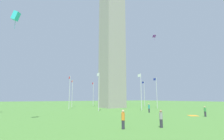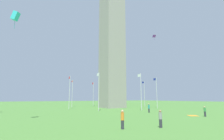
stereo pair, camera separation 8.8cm
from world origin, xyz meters
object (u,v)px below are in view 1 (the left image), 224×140
flagpole_s (141,90)px  flagpole_nw (120,93)px  picnic_blanket_near_first_person (193,116)px  flagpole_ne (72,92)px  flagpole_w (144,92)px  person_teal_shirt (149,108)px  kite_purple_diamond (154,36)px  person_orange_shirt (123,120)px  flagpole_n (93,93)px  flagpole_sw (157,91)px  flagpole_se (99,90)px  kite_cyan_box (16,16)px  person_gray_shirt (161,119)px  person_green_shirt (205,111)px  obelisk_monument (112,19)px  flagpole_e (70,91)px

flagpole_s → flagpole_nw: bearing=-22.5°
picnic_blanket_near_first_person → flagpole_ne: bearing=13.0°
flagpole_w → person_teal_shirt: 25.35m
kite_purple_diamond → picnic_blanket_near_first_person: size_ratio=0.77×
flagpole_w → person_orange_shirt: (-30.96, 31.30, -3.96)m
flagpole_w → flagpole_n: bearing=45.0°
flagpole_sw → picnic_blanket_near_first_person: 21.06m
person_teal_shirt → flagpole_se: bearing=48.6°
flagpole_ne → kite_cyan_box: size_ratio=3.75×
flagpole_n → flagpole_sw: (-22.79, -9.44, 0.00)m
person_gray_shirt → person_green_shirt: bearing=-30.7°
flagpole_ne → flagpole_sw: same height
flagpole_ne → flagpole_se: size_ratio=1.00×
flagpole_nw → flagpole_w: bearing=-157.5°
obelisk_monument → person_gray_shirt: obelisk_monument is taller
flagpole_e → flagpole_nw: 24.66m
flagpole_se → person_green_shirt: 21.78m
flagpole_ne → person_green_shirt: (-38.45, -8.67, -4.03)m
flagpole_w → person_teal_shirt: size_ratio=4.95×
flagpole_se → flagpole_e: bearing=22.5°
flagpole_s → picnic_blanket_near_first_person: size_ratio=4.92×
picnic_blanket_near_first_person → kite_cyan_box: bearing=77.0°
obelisk_monument → kite_cyan_box: bearing=127.4°
flagpole_ne → flagpole_s: (-22.79, -9.44, 0.00)m
person_orange_shirt → kite_purple_diamond: 33.26m
flagpole_e → flagpole_s: (-13.35, -13.35, 0.00)m
flagpole_e → flagpole_w: 26.70m
flagpole_ne → kite_purple_diamond: (-23.71, -13.80, 14.21)m
flagpole_n → picnic_blanket_near_first_person: flagpole_n is taller
flagpole_e → picnic_blanket_near_first_person: size_ratio=4.92×
flagpole_ne → person_gray_shirt: size_ratio=5.25×
flagpole_nw → person_teal_shirt: 31.26m
flagpole_nw → person_orange_shirt: flagpole_nw is taller
flagpole_s → flagpole_sw: same height
flagpole_w → kite_cyan_box: (-20.97, 40.69, 8.30)m
flagpole_n → person_teal_shirt: flagpole_n is taller
kite_purple_diamond → flagpole_w: bearing=-32.2°
flagpole_ne → kite_cyan_box: bearing=149.5°
obelisk_monument → person_orange_shirt: size_ratio=33.15×
flagpole_s → person_green_shirt: (-15.66, 0.77, -4.03)m
flagpole_ne → flagpole_e: 10.22m
flagpole_se → picnic_blanket_near_first_person: flagpole_se is taller
flagpole_se → person_orange_shirt: 23.48m
person_green_shirt → kite_cyan_box: size_ratio=0.68×
flagpole_nw → person_green_shirt: flagpole_nw is taller
flagpole_se → kite_cyan_box: (-11.54, 17.90, 8.30)m
flagpole_e → picnic_blanket_near_first_person: bearing=-155.5°
flagpole_ne → person_orange_shirt: bearing=168.1°
flagpole_s → kite_purple_diamond: bearing=-102.0°
flagpole_sw → person_gray_shirt: 33.19m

